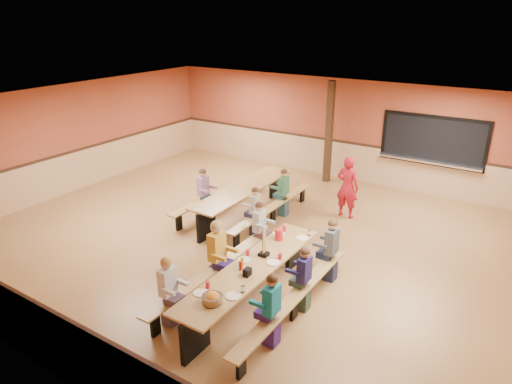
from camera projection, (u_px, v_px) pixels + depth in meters
The scene contains 23 objects.
ground at pixel (253, 239), 10.34m from camera, with size 12.00×12.00×0.00m, color brown.
room_envelope at pixel (253, 211), 10.09m from camera, with size 12.04×10.04×3.02m.
kitchen_pass_through at pixel (433, 143), 12.36m from camera, with size 2.78×0.28×1.38m.
structural_post at pixel (329, 133), 13.33m from camera, with size 0.18×0.18×3.00m, color black.
cafeteria_table_main at pixel (252, 277), 7.88m from camera, with size 1.91×3.70×0.74m.
cafeteria_table_second at pixel (245, 195), 11.39m from camera, with size 1.91×3.70×0.74m.
seated_child_white_left at pixel (168, 292), 7.32m from camera, with size 0.38×0.31×1.23m, color silver, non-canonical shape.
seated_adult_yellow at pixel (217, 255), 8.31m from camera, with size 0.43×0.35×1.33m, color gold, non-canonical shape.
seated_child_grey_left at pixel (259, 229), 9.46m from camera, with size 0.36×0.29×1.19m, color #B8B8B8, non-canonical shape.
seated_child_teal_right at pixel (272, 310), 6.87m from camera, with size 0.38×0.31×1.22m, color #137793, non-canonical shape.
seated_child_navy_right at pixel (304, 279), 7.71m from camera, with size 0.35×0.29×1.18m, color #1F1A50, non-canonical shape.
seated_child_char_right at pixel (331, 251), 8.56m from camera, with size 0.39×0.32×1.25m, color #43494C, non-canonical shape.
seated_child_purple_sec at pixel (203, 193), 11.29m from camera, with size 0.38×0.31×1.23m, color #906089, non-canonical shape.
seated_child_green_sec at pixel (284, 193), 11.34m from camera, with size 0.37×0.30×1.21m, color #2F6443, non-canonical shape.
seated_child_tan_sec at pixel (255, 212), 10.32m from camera, with size 0.34×0.28×1.16m, color #AC9F8D, non-canonical shape.
standing_woman at pixel (347, 187), 11.21m from camera, with size 0.57×0.38×1.57m, color #AA1320.
punch_pitcher at pixel (279, 235), 8.68m from camera, with size 0.16×0.16×0.22m, color red.
chip_bowl at pixel (212, 298), 6.81m from camera, with size 0.32×0.32×0.15m, color #FFA428, non-canonical shape.
napkin_dispenser at pixel (247, 272), 7.51m from camera, with size 0.10×0.14×0.13m, color black.
condiment_mustard at pixel (242, 261), 7.79m from camera, with size 0.06×0.06×0.17m, color yellow.
condiment_ketchup at pixel (241, 266), 7.66m from camera, with size 0.06×0.06×0.17m, color #B2140F.
table_paddle at pixel (264, 249), 8.10m from camera, with size 0.16×0.16×0.56m.
place_settings at pixel (252, 264), 7.78m from camera, with size 0.65×3.30×0.11m, color beige, non-canonical shape.
Camera 1 is at (5.06, -7.71, 4.80)m, focal length 32.00 mm.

